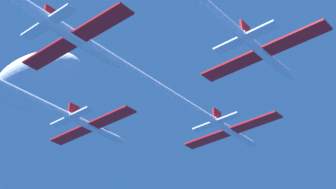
# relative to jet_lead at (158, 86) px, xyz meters

# --- Properties ---
(jet_lead) EXTENTS (18.82, 66.07, 3.12)m
(jet_lead) POSITION_rel_jet_lead_xyz_m (0.00, 0.00, 0.00)
(jet_lead) COLOR white
(cloud_wispy) EXTENTS (33.57, 18.46, 11.75)m
(cloud_wispy) POSITION_rel_jet_lead_xyz_m (-66.70, 22.60, 39.57)
(cloud_wispy) COLOR white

